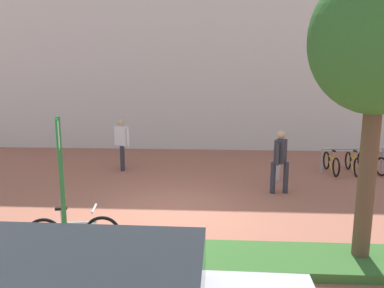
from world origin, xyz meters
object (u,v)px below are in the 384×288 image
Objects in this scene: parking_sign_post at (61,168)px; bike_at_sign at (73,234)px; bollard_steel at (278,166)px; person_suited_dark at (280,158)px; bike_rack_cluster at (352,162)px; person_casual_tan at (122,141)px; tree_sidewalk at (379,41)px.

bike_at_sign is at bearing 79.77° from parking_sign_post.
bollard_steel is at bearing 47.69° from bike_at_sign.
bike_rack_cluster is at bearing 39.97° from person_suited_dark.
bike_rack_cluster is 1.22× the size of person_suited_dark.
bike_rack_cluster is at bearing 41.18° from parking_sign_post.
bike_at_sign is 1.86× the size of bollard_steel.
bollard_steel is 0.52× the size of person_casual_tan.
parking_sign_post is at bearing -138.07° from person_suited_dark.
person_suited_dark reaches higher than bike_at_sign.
person_casual_tan is at bearing -179.26° from bike_rack_cluster.
bike_at_sign is 5.65m from person_suited_dark.
person_casual_tan is 5.32m from person_suited_dark.
bollard_steel is at bearing 82.65° from person_suited_dark.
person_suited_dark is (4.32, 3.88, -0.64)m from parking_sign_post.
person_suited_dark is (4.84, -2.20, 0.00)m from person_casual_tan.
person_casual_tan reaches higher than bollard_steel.
parking_sign_post reaches higher than bollard_steel.
bike_rack_cluster is at bearing 71.44° from tree_sidewalk.
bollard_steel is (4.48, 5.12, -1.17)m from parking_sign_post.
parking_sign_post is 6.14m from person_casual_tan.
tree_sidewalk reaches higher than bollard_steel.
tree_sidewalk reaches higher than parking_sign_post.
bike_at_sign is at bearing 178.65° from tree_sidewalk.
parking_sign_post is at bearing -100.23° from bike_at_sign.
parking_sign_post is at bearing -138.82° from bike_rack_cluster.
bollard_steel is at bearing 48.80° from parking_sign_post.
tree_sidewalk is 2.91× the size of bike_at_sign.
bollard_steel is at bearing -10.95° from person_casual_tan.
person_casual_tan is (-5.55, 5.96, -2.67)m from tree_sidewalk.
parking_sign_post is at bearing -131.20° from bollard_steel.
tree_sidewalk is 1.96× the size of parking_sign_post.
bollard_steel is 1.36m from person_suited_dark.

